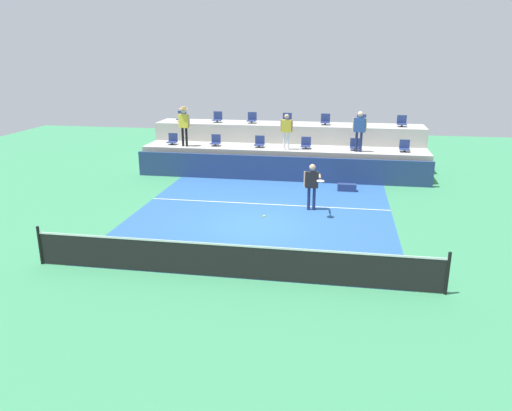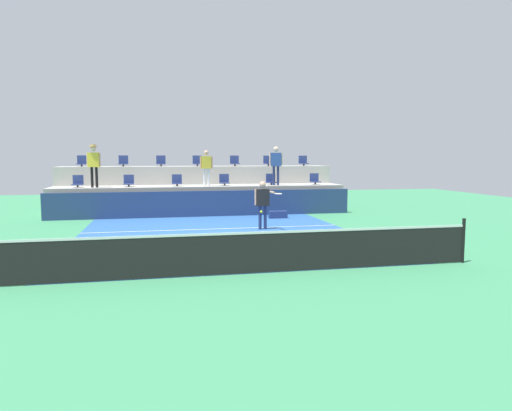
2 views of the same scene
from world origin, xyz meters
name	(u,v)px [view 2 (image 2 of 2)]	position (x,y,z in m)	size (l,w,h in m)	color
ground_plane	(224,241)	(0.00, 0.00, 0.00)	(40.00, 40.00, 0.00)	#388456
court_inner_paint	(220,236)	(0.00, 1.00, 0.00)	(9.00, 10.00, 0.01)	#285693
court_service_line	(215,229)	(0.00, 2.40, 0.01)	(9.00, 0.06, 0.00)	white
tennis_net	(250,251)	(0.00, -4.00, 0.50)	(10.48, 0.08, 1.07)	black
sponsor_backboard	(204,204)	(0.00, 6.00, 0.55)	(13.00, 0.16, 1.10)	navy
seating_tier_lower	(202,199)	(0.00, 7.30, 0.62)	(13.00, 1.80, 1.25)	#ADAAA3
seating_tier_upper	(198,187)	(0.00, 9.10, 1.05)	(13.00, 1.80, 2.10)	#ADAAA3
stadium_chair_lower_far_left	(78,182)	(-5.29, 7.23, 1.46)	(0.44, 0.40, 0.52)	#2D2D33
stadium_chair_lower_left	(129,182)	(-3.18, 7.23, 1.46)	(0.44, 0.40, 0.52)	#2D2D33
stadium_chair_lower_mid_left	(177,181)	(-1.10, 7.23, 1.46)	(0.44, 0.40, 0.52)	#2D2D33
stadium_chair_lower_mid_right	(224,181)	(1.04, 7.23, 1.46)	(0.44, 0.40, 0.52)	#2D2D33
stadium_chair_lower_right	(271,180)	(3.23, 7.23, 1.46)	(0.44, 0.40, 0.52)	#2D2D33
stadium_chair_lower_far_right	(315,180)	(5.38, 7.23, 1.46)	(0.44, 0.40, 0.52)	#2D2D33
stadium_chair_upper_far_left	(82,162)	(-5.38, 9.03, 2.31)	(0.44, 0.40, 0.52)	#2D2D33
stadium_chair_upper_left	(123,162)	(-3.52, 9.03, 2.31)	(0.44, 0.40, 0.52)	#2D2D33
stadium_chair_upper_mid_left	(161,162)	(-1.78, 9.03, 2.31)	(0.44, 0.40, 0.52)	#2D2D33
stadium_chair_upper_center	(197,162)	(-0.04, 9.03, 2.31)	(0.44, 0.40, 0.52)	#2D2D33
stadium_chair_upper_mid_right	(235,162)	(1.81, 9.03, 2.31)	(0.44, 0.40, 0.52)	#2D2D33
stadium_chair_upper_right	(268,162)	(3.52, 9.03, 2.31)	(0.44, 0.40, 0.52)	#2D2D33
stadium_chair_upper_far_right	(303,162)	(5.38, 9.03, 2.31)	(0.44, 0.40, 0.52)	#2D2D33
tennis_player	(263,200)	(1.66, 1.98, 1.03)	(0.77, 1.17, 1.69)	navy
spectator_with_hat	(94,161)	(-4.56, 6.85, 2.38)	(0.61, 0.50, 1.81)	black
spectator_in_grey	(206,165)	(0.18, 6.85, 2.19)	(0.56, 0.22, 1.58)	white
spectator_leaning_on_rail	(276,162)	(3.37, 6.85, 2.33)	(0.61, 0.26, 1.77)	navy
tennis_ball	(261,212)	(0.61, -2.39, 1.15)	(0.07, 0.07, 0.07)	#CCE033
equipment_bag	(278,215)	(2.94, 4.80, 0.15)	(0.76, 0.28, 0.30)	navy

